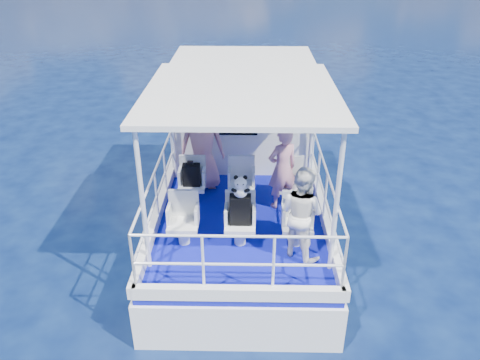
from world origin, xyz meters
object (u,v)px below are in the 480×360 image
object	(u,v)px
passenger_port_fwd	(202,146)
panda	(241,186)
passenger_stbd_aft	(301,213)
backpack_center	(240,210)

from	to	relation	value
passenger_port_fwd	panda	xyz separation A→B (m)	(0.76, -1.91, 0.18)
passenger_stbd_aft	backpack_center	distance (m)	0.96
passenger_stbd_aft	backpack_center	bearing A→B (deg)	26.32
passenger_port_fwd	passenger_stbd_aft	distance (m)	2.73
passenger_stbd_aft	backpack_center	world-z (taller)	passenger_stbd_aft
passenger_port_fwd	backpack_center	distance (m)	2.05
passenger_stbd_aft	panda	xyz separation A→B (m)	(-0.91, 0.24, 0.31)
backpack_center	passenger_port_fwd	bearing A→B (deg)	111.77
backpack_center	panda	distance (m)	0.43
panda	passenger_stbd_aft	bearing A→B (deg)	-14.72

